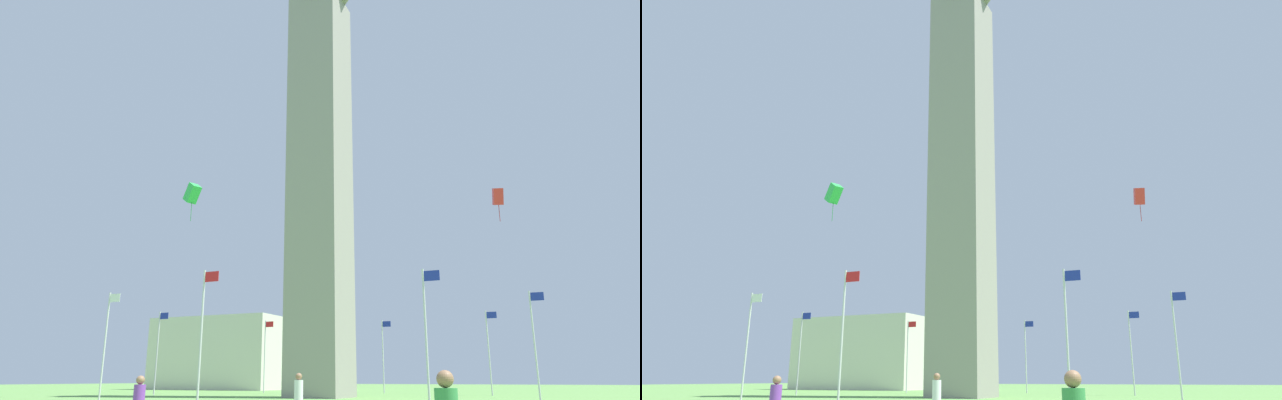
{
  "view_description": "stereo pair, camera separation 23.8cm",
  "coord_description": "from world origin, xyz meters",
  "views": [
    {
      "loc": [
        21.41,
        -48.15,
        1.58
      ],
      "look_at": [
        0.0,
        0.0,
        17.92
      ],
      "focal_mm": 32.4,
      "sensor_mm": 36.0,
      "label": 1
    },
    {
      "loc": [
        21.63,
        -48.05,
        1.58
      ],
      "look_at": [
        0.0,
        0.0,
        17.92
      ],
      "focal_mm": 32.4,
      "sensor_mm": 36.0,
      "label": 2
    }
  ],
  "objects": [
    {
      "name": "kite_red_box",
      "position": [
        17.09,
        -7.27,
        13.96
      ],
      "size": [
        0.93,
        1.14,
        2.5
      ],
      "color": "red"
    },
    {
      "name": "obelisk_monument",
      "position": [
        0.0,
        0.0,
        22.57
      ],
      "size": [
        4.96,
        4.96,
        45.14
      ],
      "color": "gray",
      "rests_on": "ground"
    },
    {
      "name": "flagpole_ne",
      "position": [
        12.77,
        12.71,
        4.47
      ],
      "size": [
        1.12,
        0.14,
        8.16
      ],
      "color": "silver",
      "rests_on": "ground"
    },
    {
      "name": "flagpole_e",
      "position": [
        0.06,
        17.98,
        4.47
      ],
      "size": [
        1.12,
        0.14,
        8.16
      ],
      "color": "silver",
      "rests_on": "ground"
    },
    {
      "name": "ground_plane",
      "position": [
        0.0,
        0.0,
        0.0
      ],
      "size": [
        260.0,
        260.0,
        0.0
      ],
      "primitive_type": "plane",
      "color": "#609347"
    },
    {
      "name": "flagpole_w",
      "position": [
        0.06,
        -17.98,
        4.47
      ],
      "size": [
        1.12,
        0.14,
        8.16
      ],
      "color": "silver",
      "rests_on": "ground"
    },
    {
      "name": "flagpole_sw",
      "position": [
        -12.66,
        -12.71,
        4.47
      ],
      "size": [
        1.12,
        0.14,
        8.16
      ],
      "color": "silver",
      "rests_on": "ground"
    },
    {
      "name": "flagpole_s",
      "position": [
        -17.92,
        0.0,
        4.47
      ],
      "size": [
        1.12,
        0.14,
        8.16
      ],
      "color": "silver",
      "rests_on": "ground"
    },
    {
      "name": "distant_building",
      "position": [
        -29.62,
        31.54,
        5.27
      ],
      "size": [
        20.01,
        14.82,
        10.54
      ],
      "color": "beige",
      "rests_on": "ground"
    },
    {
      "name": "flagpole_se",
      "position": [
        -12.66,
        12.71,
        4.47
      ],
      "size": [
        1.12,
        0.14,
        8.16
      ],
      "color": "silver",
      "rests_on": "ground"
    },
    {
      "name": "flagpole_n",
      "position": [
        18.04,
        0.0,
        4.47
      ],
      "size": [
        1.12,
        0.14,
        8.16
      ],
      "color": "silver",
      "rests_on": "ground"
    },
    {
      "name": "person_white_shirt",
      "position": [
        11.9,
        -28.64,
        0.88
      ],
      "size": [
        0.32,
        0.32,
        1.77
      ],
      "rotation": [
        0.0,
        0.0,
        1.98
      ],
      "color": "#2D2D38",
      "rests_on": "ground"
    },
    {
      "name": "flagpole_nw",
      "position": [
        12.77,
        -12.71,
        4.47
      ],
      "size": [
        1.12,
        0.14,
        8.16
      ],
      "color": "silver",
      "rests_on": "ground"
    },
    {
      "name": "kite_green_box",
      "position": [
        -4.6,
        -13.73,
        15.14
      ],
      "size": [
        1.62,
        1.24,
        2.99
      ],
      "color": "green"
    }
  ]
}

